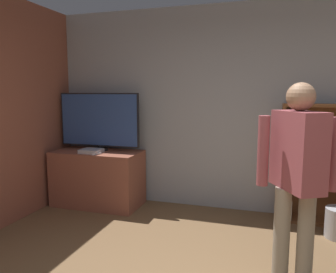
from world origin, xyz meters
TOP-DOWN VIEW (x-y plane):
  - wall_back at (0.00, 2.76)m, footprint 7.18×0.06m
  - tv_ledge at (-1.93, 2.37)m, footprint 1.20×0.61m
  - television at (-1.93, 2.44)m, footprint 1.18×0.22m
  - game_console at (-1.94, 2.24)m, footprint 0.27×0.24m
  - remote_loose at (-1.82, 2.15)m, footprint 0.09×0.14m
  - bookshelf at (0.86, 2.59)m, footprint 0.93×0.28m
  - person at (0.55, 1.08)m, footprint 0.61×0.51m

SIDE VIEW (x-z plane):
  - tv_ledge at x=-1.93m, z-range 0.00..0.76m
  - bookshelf at x=0.86m, z-range 0.01..1.45m
  - remote_loose at x=-1.82m, z-range 0.76..0.78m
  - game_console at x=-1.94m, z-range 0.76..0.81m
  - person at x=0.55m, z-range 0.16..1.80m
  - television at x=-1.93m, z-range 0.78..1.58m
  - wall_back at x=0.00m, z-range 0.00..2.70m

